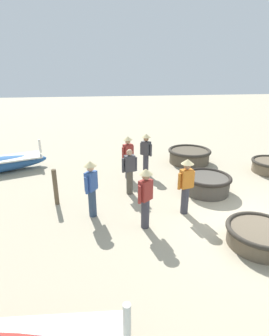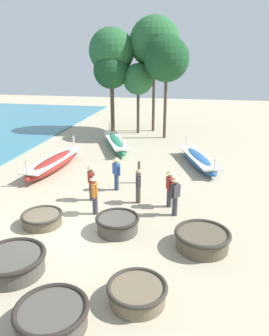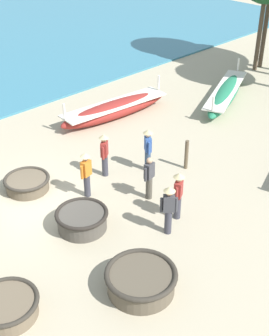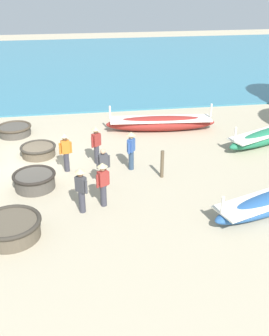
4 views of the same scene
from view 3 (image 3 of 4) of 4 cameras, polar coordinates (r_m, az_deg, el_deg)
The scene contains 14 objects.
ground_plane at distance 16.02m, azimuth -12.46°, elevation -4.18°, with size 80.00×80.00×0.00m, color tan.
coracle_weathered at distance 14.49m, azimuth -6.43°, elevation -6.21°, with size 1.64×1.64×0.61m.
coracle_far_right at distance 12.34m, azimuth -15.33°, elevation -15.96°, with size 1.64×1.64×0.52m.
coracle_center at distance 16.58m, azimuth -12.96°, elevation -1.78°, with size 1.59×1.59×0.49m.
coracle_front_left at distance 12.46m, azimuth 0.79°, elevation -13.50°, with size 1.92×1.92×0.63m.
long_boat_ochre_hull at distance 21.25m, azimuth -2.40°, elevation 7.19°, with size 1.60×5.75×1.37m.
long_boat_blue_hull at distance 23.35m, azimuth 11.05°, elevation 8.89°, with size 3.24×5.77×1.30m.
fisherman_with_hat at distance 14.50m, azimuth 5.35°, elevation -3.02°, with size 0.36×0.48×1.67m.
fisherman_standing_right at distance 15.55m, azimuth -5.90°, elevation -0.45°, with size 0.36×0.52×1.67m.
fisherman_by_coracle at distance 16.91m, azimuth 1.65°, elevation 2.54°, with size 0.45×0.37×1.67m.
fisherman_hauling at distance 16.62m, azimuth -3.69°, elevation 1.93°, with size 0.38×0.44×1.67m.
fisherman_standing_left at distance 15.42m, azimuth 1.80°, elevation -1.11°, with size 0.28×0.52×1.57m.
fisherman_crouching at distance 13.88m, azimuth 4.20°, elevation -4.77°, with size 0.39×0.42×1.67m.
mooring_post_shoreline at distance 17.30m, azimuth 6.35°, elevation 1.63°, with size 0.14×0.14×1.16m, color brown.
Camera 3 is at (11.50, -6.34, 9.17)m, focal length 50.00 mm.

